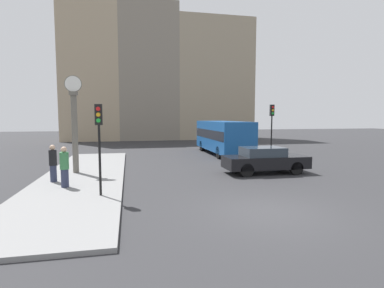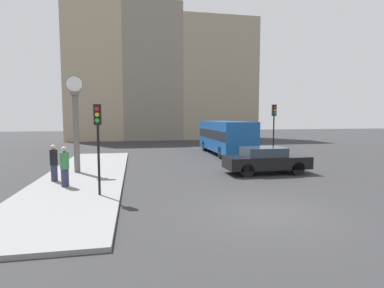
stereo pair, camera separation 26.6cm
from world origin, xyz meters
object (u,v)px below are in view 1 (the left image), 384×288
(sedan_car, at_px, (265,160))
(pedestrian_black_jacket, at_px, (53,163))
(street_clock, at_px, (75,125))
(pedestrian_green_hoodie, at_px, (64,167))
(traffic_light_far, at_px, (272,121))
(traffic_light_near, at_px, (99,130))
(bus_distant, at_px, (223,135))

(sedan_car, bearing_deg, pedestrian_black_jacket, -176.90)
(street_clock, height_order, pedestrian_green_hoodie, street_clock)
(traffic_light_far, bearing_deg, pedestrian_black_jacket, -160.85)
(traffic_light_near, height_order, street_clock, street_clock)
(pedestrian_black_jacket, relative_size, pedestrian_green_hoodie, 0.99)
(traffic_light_near, xyz_separation_m, traffic_light_far, (10.56, 7.36, 0.21))
(bus_distant, bearing_deg, traffic_light_far, -66.66)
(traffic_light_far, distance_m, pedestrian_green_hoodie, 13.52)
(traffic_light_near, relative_size, pedestrian_black_jacket, 2.02)
(traffic_light_far, xyz_separation_m, pedestrian_green_hoodie, (-12.13, -5.68, -1.79))
(bus_distant, relative_size, pedestrian_black_jacket, 5.02)
(bus_distant, height_order, pedestrian_black_jacket, bus_distant)
(sedan_car, distance_m, pedestrian_green_hoodie, 9.96)
(traffic_light_far, relative_size, street_clock, 0.77)
(street_clock, bearing_deg, traffic_light_far, 10.74)
(traffic_light_far, bearing_deg, street_clock, -169.26)
(pedestrian_black_jacket, bearing_deg, pedestrian_green_hoodie, -59.44)
(traffic_light_near, relative_size, street_clock, 0.67)
(pedestrian_black_jacket, bearing_deg, street_clock, 74.12)
(street_clock, distance_m, pedestrian_black_jacket, 2.78)
(street_clock, relative_size, pedestrian_green_hoodie, 2.97)
(sedan_car, xyz_separation_m, bus_distant, (0.34, 8.51, 0.81))
(bus_distant, relative_size, traffic_light_far, 2.16)
(traffic_light_near, distance_m, pedestrian_black_jacket, 4.02)
(bus_distant, xyz_separation_m, traffic_light_near, (-8.57, -11.98, 1.02))
(traffic_light_near, bearing_deg, pedestrian_green_hoodie, 133.19)
(pedestrian_black_jacket, distance_m, pedestrian_green_hoodie, 1.42)
(sedan_car, relative_size, traffic_light_far, 1.16)
(traffic_light_far, bearing_deg, bus_distant, 113.34)
(bus_distant, xyz_separation_m, traffic_light_far, (1.99, -4.62, 1.23))
(pedestrian_black_jacket, bearing_deg, traffic_light_near, -51.63)
(traffic_light_near, distance_m, street_clock, 5.31)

